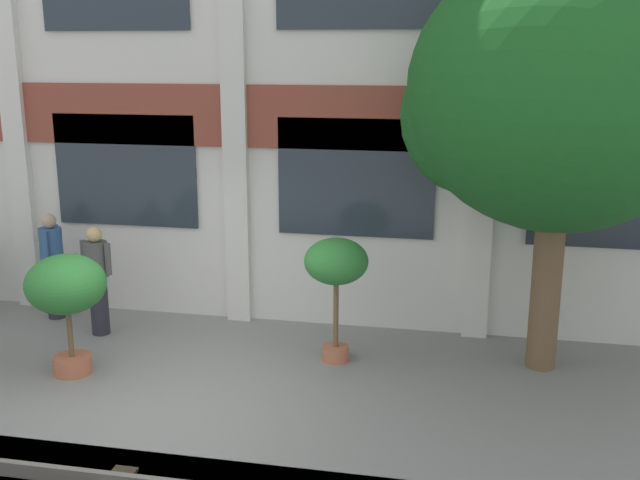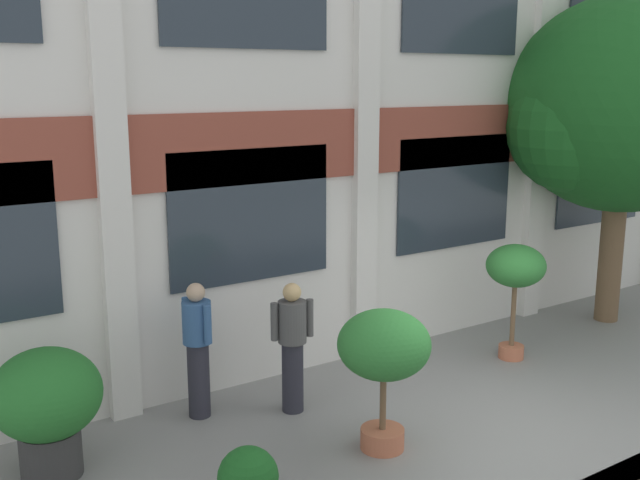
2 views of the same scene
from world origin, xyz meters
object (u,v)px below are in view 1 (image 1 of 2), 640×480
at_px(potted_plant_low_pan, 336,267).
at_px(potted_plant_terracotta_small, 66,290).
at_px(resident_by_doorway, 97,277).
at_px(broadleaf_tree, 561,99).
at_px(resident_watching_tracks, 53,263).

bearing_deg(potted_plant_low_pan, potted_plant_terracotta_small, -161.58).
relative_size(potted_plant_low_pan, resident_by_doorway, 1.04).
height_order(broadleaf_tree, resident_by_doorway, broadleaf_tree).
height_order(broadleaf_tree, potted_plant_low_pan, broadleaf_tree).
distance_m(potted_plant_terracotta_small, resident_watching_tracks, 2.28).
height_order(broadleaf_tree, resident_watching_tracks, broadleaf_tree).
bearing_deg(broadleaf_tree, resident_watching_tracks, 176.45).
bearing_deg(broadleaf_tree, resident_by_doorway, -179.50).
xyz_separation_m(broadleaf_tree, resident_watching_tracks, (-7.20, 0.45, -2.57)).
distance_m(broadleaf_tree, resident_by_doorway, 6.72).
bearing_deg(resident_by_doorway, resident_watching_tracks, -102.69).
bearing_deg(potted_plant_terracotta_small, resident_by_doorway, 102.76).
xyz_separation_m(potted_plant_terracotta_small, potted_plant_low_pan, (3.23, 1.08, 0.18)).
height_order(potted_plant_terracotta_small, resident_by_doorway, resident_by_doorway).
relative_size(resident_by_doorway, resident_watching_tracks, 0.98).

